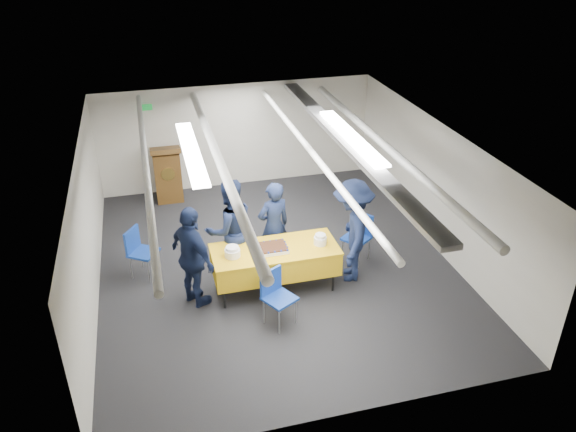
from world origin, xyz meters
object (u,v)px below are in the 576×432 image
object	(u,v)px
sheet_cake	(272,248)
sailor_b	(230,230)
sailor_c	(193,257)
serving_table	(275,260)
podium	(168,174)
sailor_d	(352,231)
sailor_a	(274,226)
chair_near	(276,292)
chair_left	(139,248)
chair_right	(359,232)

from	to	relation	value
sheet_cake	sailor_b	world-z (taller)	sailor_b
sailor_c	serving_table	bearing A→B (deg)	-116.97
podium	sailor_d	bearing A→B (deg)	-53.83
sailor_a	sailor_c	xyz separation A→B (m)	(-1.43, -0.68, 0.04)
sailor_a	sailor_c	world-z (taller)	sailor_c
chair_near	chair_left	world-z (taller)	same
chair_near	chair_left	xyz separation A→B (m)	(-1.93, 1.80, 0.00)
chair_right	podium	bearing A→B (deg)	133.67
sheet_cake	podium	size ratio (longest dim) A/B	0.38
serving_table	sailor_b	distance (m)	0.91
sheet_cake	chair_right	bearing A→B (deg)	18.08
podium	sailor_a	distance (m)	3.49
chair_near	sailor_a	size ratio (longest dim) A/B	0.54
sailor_b	serving_table	bearing A→B (deg)	124.46
chair_right	sailor_c	world-z (taller)	sailor_c
chair_left	sailor_b	xyz separation A→B (m)	(1.50, -0.41, 0.36)
serving_table	chair_near	bearing A→B (deg)	-103.12
podium	sailor_a	bearing A→B (deg)	-63.38
chair_near	sailor_c	bearing A→B (deg)	145.80
chair_right	chair_near	bearing A→B (deg)	-144.18
serving_table	sheet_cake	bearing A→B (deg)	-144.40
chair_right	sailor_d	distance (m)	0.72
chair_near	chair_left	distance (m)	2.64
podium	chair_near	world-z (taller)	podium
chair_right	sailor_b	xyz separation A→B (m)	(-2.27, 0.06, 0.36)
sailor_b	sailor_d	world-z (taller)	sailor_d
chair_left	sailor_a	xyz separation A→B (m)	(2.25, -0.36, 0.28)
sheet_cake	chair_left	world-z (taller)	chair_left
serving_table	sailor_b	size ratio (longest dim) A/B	1.14
chair_right	sailor_c	bearing A→B (deg)	-169.06
serving_table	chair_right	bearing A→B (deg)	17.47
serving_table	sailor_c	size ratio (longest dim) A/B	1.19
chair_near	sailor_a	xyz separation A→B (m)	(0.32, 1.44, 0.28)
chair_right	sheet_cake	bearing A→B (deg)	-161.92
chair_near	sailor_d	bearing A→B (deg)	28.75
podium	chair_right	size ratio (longest dim) A/B	1.44
chair_right	chair_left	size ratio (longest dim) A/B	1.00
podium	sailor_c	bearing A→B (deg)	-88.09
serving_table	chair_right	xyz separation A→B (m)	(1.65, 0.52, -0.03)
podium	chair_near	distance (m)	4.72
serving_table	podium	world-z (taller)	podium
sailor_b	sailor_d	size ratio (longest dim) A/B	0.99
serving_table	chair_near	size ratio (longest dim) A/B	2.33
sailor_a	sailor_d	xyz separation A→B (m)	(1.17, -0.62, 0.08)
serving_table	chair_left	xyz separation A→B (m)	(-2.12, 0.99, -0.03)
chair_near	sailor_d	size ratio (longest dim) A/B	0.49
sailor_a	sailor_b	distance (m)	0.75
chair_right	sailor_d	xyz separation A→B (m)	(-0.35, -0.51, 0.36)
serving_table	sailor_c	distance (m)	1.33
chair_right	sailor_a	xyz separation A→B (m)	(-1.52, 0.11, 0.28)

